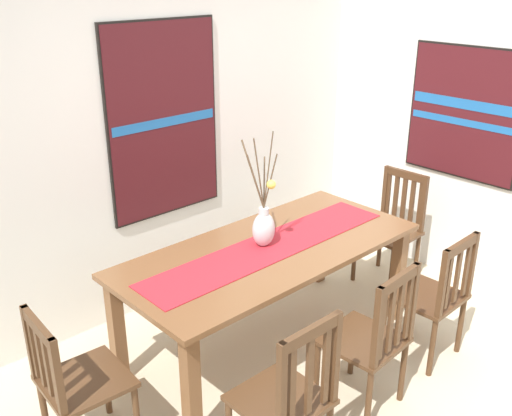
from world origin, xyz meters
name	(u,v)px	position (x,y,z in m)	size (l,w,h in m)	color
ground_plane	(363,402)	(0.00, 0.00, -0.01)	(6.40, 6.40, 0.03)	beige
wall_back	(171,124)	(0.00, 1.86, 1.35)	(6.40, 0.12, 2.70)	silver
dining_table	(270,261)	(-0.03, 0.79, 0.65)	(2.02, 0.91, 0.75)	brown
table_runner	(270,247)	(-0.03, 0.79, 0.75)	(1.86, 0.36, 0.01)	#B7232D
centerpiece_vase	(264,225)	(-0.04, 0.83, 0.90)	(0.16, 0.29, 0.76)	silver
chair_0	(393,226)	(1.36, 0.79, 0.48)	(0.43, 0.43, 0.91)	#4C301C
chair_1	(74,381)	(-1.42, 0.79, 0.46)	(0.44, 0.44, 0.87)	#4C301C
chair_2	(372,338)	(-0.02, -0.03, 0.48)	(0.45, 0.45, 0.93)	#4C301C
chair_3	(434,295)	(0.68, 0.00, 0.46)	(0.43, 0.43, 0.89)	#4C301C
chair_4	(288,397)	(-0.72, -0.06, 0.48)	(0.42, 0.42, 0.95)	#4C301C
painting_on_back_wall	(164,121)	(-0.11, 1.79, 1.41)	(0.91, 0.05, 1.38)	black
painting_on_side_wall	(465,113)	(1.79, 0.54, 1.37)	(0.05, 0.93, 1.01)	black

